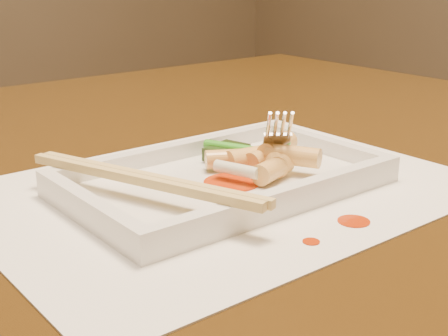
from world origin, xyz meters
TOP-DOWN VIEW (x-y plane):
  - table at (0.00, 0.00)m, footprint 1.40×0.90m
  - placemat at (0.10, -0.12)m, footprint 0.40×0.30m
  - sauce_splatter_a at (0.13, -0.23)m, footprint 0.02×0.02m
  - sauce_splatter_b at (0.08, -0.24)m, footprint 0.01×0.01m
  - plate_base at (0.10, -0.12)m, footprint 0.26×0.16m
  - plate_rim_far at (0.10, -0.04)m, footprint 0.26×0.01m
  - plate_rim_near at (0.10, -0.19)m, footprint 0.26×0.01m
  - plate_rim_left at (-0.03, -0.12)m, footprint 0.01×0.14m
  - plate_rim_right at (0.22, -0.12)m, footprint 0.01×0.14m
  - veg_piece at (0.13, -0.08)m, footprint 0.04×0.04m
  - scallion_white at (0.10, -0.13)m, footprint 0.02×0.04m
  - scallion_green at (0.14, -0.10)m, footprint 0.04×0.08m
  - chopstick_a at (0.01, -0.12)m, footprint 0.08×0.20m
  - chopstick_b at (0.02, -0.12)m, footprint 0.08×0.20m
  - fork at (0.17, -0.10)m, footprint 0.09×0.10m
  - sauce_blob_0 at (0.09, -0.13)m, footprint 0.05×0.05m
  - rice_cake_0 at (0.14, -0.13)m, footprint 0.05×0.05m
  - rice_cake_1 at (0.12, -0.15)m, footprint 0.05×0.03m
  - rice_cake_2 at (0.15, -0.14)m, footprint 0.04×0.05m
  - rice_cake_3 at (0.14, -0.12)m, footprint 0.04×0.03m
  - rice_cake_4 at (0.13, -0.11)m, footprint 0.04×0.02m
  - rice_cake_5 at (0.16, -0.12)m, footprint 0.05×0.04m
  - rice_cake_6 at (0.11, -0.10)m, footprint 0.04×0.03m

SIDE VIEW (x-z plane):
  - table at x=0.00m, z-range 0.27..1.02m
  - placemat at x=0.10m, z-range 0.75..0.75m
  - sauce_splatter_a at x=0.13m, z-range 0.75..0.75m
  - sauce_splatter_b at x=0.08m, z-range 0.75..0.75m
  - plate_base at x=0.10m, z-range 0.75..0.76m
  - sauce_blob_0 at x=0.09m, z-range 0.76..0.76m
  - plate_rim_far at x=0.10m, z-range 0.76..0.77m
  - plate_rim_near at x=0.10m, z-range 0.76..0.77m
  - plate_rim_left at x=-0.03m, z-range 0.76..0.77m
  - plate_rim_right at x=0.22m, z-range 0.76..0.77m
  - veg_piece at x=0.13m, z-range 0.76..0.77m
  - rice_cake_0 at x=0.14m, z-range 0.76..0.78m
  - rice_cake_1 at x=0.12m, z-range 0.76..0.78m
  - rice_cake_3 at x=0.14m, z-range 0.76..0.78m
  - rice_cake_4 at x=0.13m, z-range 0.76..0.78m
  - rice_cake_6 at x=0.11m, z-range 0.76..0.78m
  - scallion_white at x=0.10m, z-range 0.77..0.78m
  - scallion_green at x=0.14m, z-range 0.77..0.78m
  - rice_cake_2 at x=0.15m, z-range 0.77..0.78m
  - rice_cake_5 at x=0.16m, z-range 0.77..0.79m
  - chopstick_a at x=0.01m, z-range 0.77..0.78m
  - chopstick_b at x=0.02m, z-range 0.77..0.78m
  - fork at x=0.17m, z-range 0.76..0.90m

